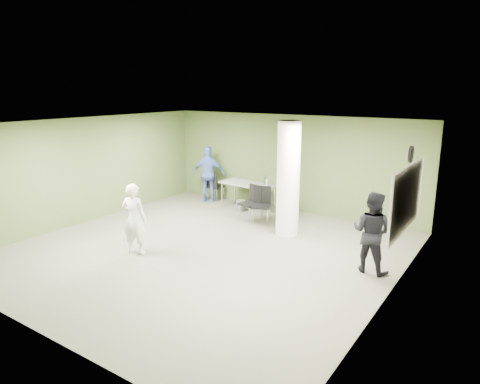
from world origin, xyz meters
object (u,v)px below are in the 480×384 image
Objects in this scene: man_black at (372,232)px; folding_table at (248,185)px; man_blue at (209,174)px; chair_back_left at (211,184)px; woman_white at (134,219)px.

folding_table is at bearing -22.90° from man_black.
chair_back_left is at bearing -107.22° from man_blue.
man_blue reaches higher than folding_table.
woman_white is 4.59m from man_blue.
man_blue is (-5.93, 2.47, 0.08)m from man_black.
man_black reaches higher than folding_table.
man_blue is (-1.55, 0.10, 0.13)m from folding_table.
folding_table is at bearing -108.36° from woman_white.
man_blue is (0.03, -0.16, 0.34)m from chair_back_left.
chair_back_left is 0.60× the size of woman_white.
folding_table is 1.09× the size of man_black.
man_black is (4.38, -2.37, 0.05)m from folding_table.
chair_back_left is 0.53× the size of man_blue.
woman_white reaches higher than chair_back_left.
folding_table is 4.98m from man_black.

